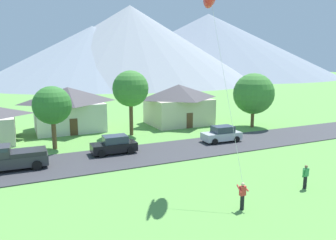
{
  "coord_description": "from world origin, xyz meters",
  "views": [
    {
      "loc": [
        -8.31,
        -1.85,
        8.75
      ],
      "look_at": [
        1.13,
        18.41,
        4.59
      ],
      "focal_mm": 34.71,
      "sensor_mm": 36.0,
      "label": 1
    }
  ],
  "objects_px": {
    "tree_center": "(131,89)",
    "house_leftmost": "(179,104)",
    "parked_car_silver_west_end": "(222,134)",
    "pickup_truck_charcoal_west_side": "(11,157)",
    "tree_left_of_center": "(254,94)",
    "parked_car_black_mid_west": "(114,145)",
    "tree_right_of_center": "(52,105)",
    "watcher_person": "(305,176)",
    "house_right_center": "(69,108)"
  },
  "relations": [
    {
      "from": "tree_center",
      "to": "house_leftmost",
      "type": "bearing_deg",
      "value": 24.67
    },
    {
      "from": "parked_car_silver_west_end",
      "to": "tree_center",
      "type": "bearing_deg",
      "value": 136.58
    },
    {
      "from": "house_leftmost",
      "to": "tree_center",
      "type": "height_order",
      "value": "tree_center"
    },
    {
      "from": "house_leftmost",
      "to": "pickup_truck_charcoal_west_side",
      "type": "xyz_separation_m",
      "value": [
        -20.8,
        -11.49,
        -1.76
      ]
    },
    {
      "from": "tree_left_of_center",
      "to": "tree_center",
      "type": "xyz_separation_m",
      "value": [
        -15.93,
        2.35,
        1.03
      ]
    },
    {
      "from": "parked_car_silver_west_end",
      "to": "parked_car_black_mid_west",
      "type": "xyz_separation_m",
      "value": [
        -11.72,
        0.53,
        0.0
      ]
    },
    {
      "from": "tree_center",
      "to": "tree_right_of_center",
      "type": "height_order",
      "value": "tree_center"
    },
    {
      "from": "parked_car_silver_west_end",
      "to": "watcher_person",
      "type": "distance_m",
      "value": 13.34
    },
    {
      "from": "house_right_center",
      "to": "parked_car_silver_west_end",
      "type": "relative_size",
      "value": 2.03
    },
    {
      "from": "watcher_person",
      "to": "house_right_center",
      "type": "bearing_deg",
      "value": 114.01
    },
    {
      "from": "tree_center",
      "to": "tree_right_of_center",
      "type": "xyz_separation_m",
      "value": [
        -8.89,
        -2.55,
        -1.09
      ]
    },
    {
      "from": "parked_car_silver_west_end",
      "to": "tree_right_of_center",
      "type": "bearing_deg",
      "value": 163.98
    },
    {
      "from": "parked_car_black_mid_west",
      "to": "tree_right_of_center",
      "type": "bearing_deg",
      "value": 139.09
    },
    {
      "from": "house_leftmost",
      "to": "parked_car_silver_west_end",
      "type": "height_order",
      "value": "house_leftmost"
    },
    {
      "from": "tree_right_of_center",
      "to": "watcher_person",
      "type": "relative_size",
      "value": 3.74
    },
    {
      "from": "house_leftmost",
      "to": "tree_center",
      "type": "distance_m",
      "value": 9.28
    },
    {
      "from": "tree_left_of_center",
      "to": "tree_right_of_center",
      "type": "xyz_separation_m",
      "value": [
        -24.81,
        -0.2,
        -0.05
      ]
    },
    {
      "from": "parked_car_black_mid_west",
      "to": "pickup_truck_charcoal_west_side",
      "type": "relative_size",
      "value": 0.81
    },
    {
      "from": "house_right_center",
      "to": "parked_car_black_mid_west",
      "type": "xyz_separation_m",
      "value": [
        2.19,
        -12.83,
        -1.94
      ]
    },
    {
      "from": "parked_car_black_mid_west",
      "to": "watcher_person",
      "type": "bearing_deg",
      "value": -54.9
    },
    {
      "from": "parked_car_black_mid_west",
      "to": "watcher_person",
      "type": "relative_size",
      "value": 2.53
    },
    {
      "from": "tree_left_of_center",
      "to": "watcher_person",
      "type": "relative_size",
      "value": 4.22
    },
    {
      "from": "pickup_truck_charcoal_west_side",
      "to": "tree_left_of_center",
      "type": "bearing_deg",
      "value": 10.73
    },
    {
      "from": "house_leftmost",
      "to": "pickup_truck_charcoal_west_side",
      "type": "bearing_deg",
      "value": -151.08
    },
    {
      "from": "parked_car_black_mid_west",
      "to": "house_leftmost",
      "type": "bearing_deg",
      "value": 41.0
    },
    {
      "from": "house_right_center",
      "to": "tree_center",
      "type": "bearing_deg",
      "value": -44.35
    },
    {
      "from": "parked_car_silver_west_end",
      "to": "watcher_person",
      "type": "xyz_separation_m",
      "value": [
        -2.09,
        -13.17,
        0.01
      ]
    },
    {
      "from": "tree_left_of_center",
      "to": "parked_car_silver_west_end",
      "type": "relative_size",
      "value": 1.66
    },
    {
      "from": "house_right_center",
      "to": "tree_right_of_center",
      "type": "relative_size",
      "value": 1.38
    },
    {
      "from": "tree_left_of_center",
      "to": "pickup_truck_charcoal_west_side",
      "type": "xyz_separation_m",
      "value": [
        -28.64,
        -5.43,
        -3.36
      ]
    },
    {
      "from": "house_leftmost",
      "to": "tree_right_of_center",
      "type": "xyz_separation_m",
      "value": [
        -16.98,
        -6.26,
        1.54
      ]
    },
    {
      "from": "tree_right_of_center",
      "to": "pickup_truck_charcoal_west_side",
      "type": "height_order",
      "value": "tree_right_of_center"
    },
    {
      "from": "tree_center",
      "to": "pickup_truck_charcoal_west_side",
      "type": "bearing_deg",
      "value": -148.55
    },
    {
      "from": "parked_car_silver_west_end",
      "to": "pickup_truck_charcoal_west_side",
      "type": "height_order",
      "value": "pickup_truck_charcoal_west_side"
    },
    {
      "from": "tree_right_of_center",
      "to": "watcher_person",
      "type": "bearing_deg",
      "value": -51.01
    },
    {
      "from": "house_leftmost",
      "to": "house_right_center",
      "type": "distance_m",
      "value": 14.46
    },
    {
      "from": "tree_right_of_center",
      "to": "pickup_truck_charcoal_west_side",
      "type": "bearing_deg",
      "value": -126.19
    },
    {
      "from": "tree_right_of_center",
      "to": "watcher_person",
      "type": "xyz_separation_m",
      "value": [
        14.53,
        -17.94,
        -3.49
      ]
    },
    {
      "from": "tree_center",
      "to": "tree_right_of_center",
      "type": "relative_size",
      "value": 1.21
    },
    {
      "from": "parked_car_silver_west_end",
      "to": "parked_car_black_mid_west",
      "type": "bearing_deg",
      "value": 177.41
    },
    {
      "from": "house_leftmost",
      "to": "parked_car_silver_west_end",
      "type": "xyz_separation_m",
      "value": [
        -0.36,
        -11.03,
        -1.96
      ]
    },
    {
      "from": "house_right_center",
      "to": "pickup_truck_charcoal_west_side",
      "type": "height_order",
      "value": "house_right_center"
    },
    {
      "from": "house_leftmost",
      "to": "house_right_center",
      "type": "xyz_separation_m",
      "value": [
        -14.27,
        2.33,
        -0.02
      ]
    },
    {
      "from": "tree_center",
      "to": "watcher_person",
      "type": "relative_size",
      "value": 4.52
    },
    {
      "from": "watcher_person",
      "to": "tree_right_of_center",
      "type": "bearing_deg",
      "value": 128.99
    },
    {
      "from": "tree_right_of_center",
      "to": "house_right_center",
      "type": "bearing_deg",
      "value": 72.51
    },
    {
      "from": "house_leftmost",
      "to": "tree_left_of_center",
      "type": "height_order",
      "value": "tree_left_of_center"
    },
    {
      "from": "house_leftmost",
      "to": "parked_car_silver_west_end",
      "type": "relative_size",
      "value": 2.02
    },
    {
      "from": "parked_car_silver_west_end",
      "to": "watcher_person",
      "type": "bearing_deg",
      "value": -99.03
    },
    {
      "from": "tree_center",
      "to": "parked_car_silver_west_end",
      "type": "distance_m",
      "value": 11.59
    }
  ]
}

